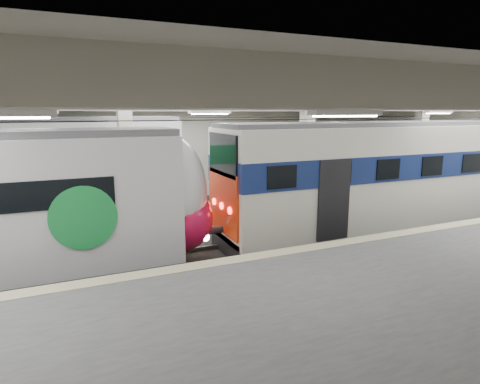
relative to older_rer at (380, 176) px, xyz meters
name	(u,v)px	position (x,y,z in m)	size (l,w,h in m)	color
station_hall	(252,170)	(-6.61, -1.74, 0.85)	(36.00, 24.00, 5.75)	black
older_rer	(380,176)	(0.00, 0.00, 0.00)	(13.93, 3.07, 4.57)	silver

